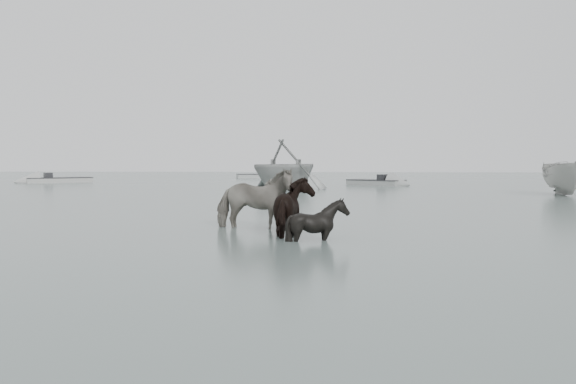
# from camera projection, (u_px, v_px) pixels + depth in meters

# --- Properties ---
(ground) EXTENTS (140.00, 140.00, 0.00)m
(ground) POSITION_uv_depth(u_px,v_px,m) (313.00, 236.00, 14.88)
(ground) COLOR #51605B
(ground) RESTS_ON ground
(pony_pinto) EXTENTS (2.21, 1.20, 1.78)m
(pony_pinto) POSITION_uv_depth(u_px,v_px,m) (254.00, 194.00, 16.36)
(pony_pinto) COLOR black
(pony_pinto) RESTS_ON ground
(pony_dark) EXTENTS (1.87, 2.00, 1.63)m
(pony_dark) POSITION_uv_depth(u_px,v_px,m) (297.00, 200.00, 15.18)
(pony_dark) COLOR black
(pony_dark) RESTS_ON ground
(pony_black) EXTENTS (1.47, 1.39, 1.30)m
(pony_black) POSITION_uv_depth(u_px,v_px,m) (318.00, 211.00, 14.03)
(pony_black) COLOR black
(pony_black) RESTS_ON ground
(rowboat_trail) EXTENTS (7.39, 7.63, 3.07)m
(rowboat_trail) POSITION_uv_depth(u_px,v_px,m) (286.00, 163.00, 38.18)
(rowboat_trail) COLOR #A9ABA9
(rowboat_trail) RESTS_ON ground
(boat_small) EXTENTS (2.37, 4.98, 1.85)m
(boat_small) POSITION_uv_depth(u_px,v_px,m) (565.00, 176.00, 31.30)
(boat_small) COLOR #ADADA8
(boat_small) RESTS_ON ground
(skiff_outer) EXTENTS (6.25, 4.86, 0.75)m
(skiff_outer) POSITION_uv_depth(u_px,v_px,m) (59.00, 178.00, 47.65)
(skiff_outer) COLOR #AFAEAA
(skiff_outer) RESTS_ON ground
(skiff_mid) EXTENTS (5.16, 4.24, 0.75)m
(skiff_mid) POSITION_uv_depth(u_px,v_px,m) (376.00, 180.00, 42.71)
(skiff_mid) COLOR gray
(skiff_mid) RESTS_ON ground
(skiff_far) EXTENTS (6.36, 3.19, 0.75)m
(skiff_far) POSITION_uv_depth(u_px,v_px,m) (261.00, 174.00, 58.61)
(skiff_far) COLOR #A1A4A1
(skiff_far) RESTS_ON ground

